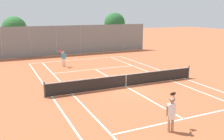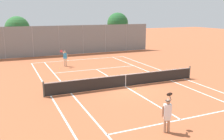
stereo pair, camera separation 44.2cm
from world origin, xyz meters
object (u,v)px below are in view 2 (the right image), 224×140
at_px(tennis_net, 126,80).
at_px(tree_behind_right, 117,24).
at_px(tree_behind_left, 18,29).
at_px(player_far_left, 65,57).
at_px(loose_tennis_ball_2, 132,64).
at_px(loose_tennis_ball_4, 136,89).
at_px(loose_tennis_ball_0, 60,68).
at_px(loose_tennis_ball_1, 54,65).
at_px(player_near_side, 167,113).
at_px(loose_tennis_ball_3, 128,70).

distance_m(tennis_net, tree_behind_right, 21.82).
height_order(tennis_net, tree_behind_left, tree_behind_left).
bearing_deg(player_far_left, tree_behind_right, 45.26).
relative_size(loose_tennis_ball_2, loose_tennis_ball_4, 1.00).
bearing_deg(loose_tennis_ball_2, tree_behind_left, 134.48).
bearing_deg(loose_tennis_ball_0, loose_tennis_ball_2, -7.44).
bearing_deg(tennis_net, loose_tennis_ball_2, 59.09).
bearing_deg(loose_tennis_ball_0, loose_tennis_ball_1, 95.41).
relative_size(loose_tennis_ball_2, tree_behind_left, 0.01).
xyz_separation_m(tennis_net, loose_tennis_ball_4, (0.38, -0.88, -0.48)).
bearing_deg(loose_tennis_ball_2, loose_tennis_ball_4, -115.83).
xyz_separation_m(loose_tennis_ball_2, loose_tennis_ball_4, (-3.83, -7.91, 0.00)).
height_order(player_near_side, tree_behind_left, tree_behind_left).
bearing_deg(tree_behind_left, tennis_net, -70.49).
bearing_deg(loose_tennis_ball_0, player_near_side, -83.52).
relative_size(tennis_net, player_far_left, 6.76).
distance_m(loose_tennis_ball_2, loose_tennis_ball_3, 2.95).
bearing_deg(tree_behind_left, loose_tennis_ball_4, -70.32).
relative_size(loose_tennis_ball_4, tree_behind_left, 0.01).
xyz_separation_m(loose_tennis_ball_0, loose_tennis_ball_1, (-0.20, 2.15, 0.00)).
height_order(loose_tennis_ball_4, tree_behind_left, tree_behind_left).
relative_size(loose_tennis_ball_0, tree_behind_left, 0.01).
bearing_deg(player_far_left, loose_tennis_ball_0, -130.90).
bearing_deg(player_near_side, loose_tennis_ball_2, 68.18).
bearing_deg(loose_tennis_ball_2, tennis_net, -120.91).
xyz_separation_m(loose_tennis_ball_0, loose_tennis_ball_4, (3.61, -8.89, 0.00)).
relative_size(loose_tennis_ball_1, loose_tennis_ball_2, 1.00).
relative_size(player_near_side, loose_tennis_ball_2, 26.88).
xyz_separation_m(tree_behind_left, tree_behind_right, (14.70, 2.18, 0.29)).
height_order(loose_tennis_ball_3, tree_behind_left, tree_behind_left).
bearing_deg(loose_tennis_ball_1, loose_tennis_ball_0, -84.59).
bearing_deg(tennis_net, tree_behind_right, 67.03).
distance_m(player_far_left, loose_tennis_ball_2, 6.99).
relative_size(player_near_side, loose_tennis_ball_4, 26.88).
distance_m(player_far_left, loose_tennis_ball_0, 1.47).
distance_m(loose_tennis_ball_2, loose_tennis_ball_4, 8.79).
relative_size(loose_tennis_ball_1, loose_tennis_ball_4, 1.00).
distance_m(loose_tennis_ball_0, tree_behind_right, 17.04).
xyz_separation_m(player_far_left, loose_tennis_ball_3, (5.05, -4.31, -0.89)).
height_order(loose_tennis_ball_1, tree_behind_left, tree_behind_left).
xyz_separation_m(player_far_left, loose_tennis_ball_1, (-0.97, 1.27, -0.89)).
xyz_separation_m(tennis_net, loose_tennis_ball_0, (-3.24, 8.00, -0.48)).
relative_size(player_near_side, tree_behind_left, 0.36).
relative_size(loose_tennis_ball_1, tree_behind_left, 0.01).
relative_size(loose_tennis_ball_3, tree_behind_left, 0.01).
relative_size(tennis_net, loose_tennis_ball_4, 181.82).
distance_m(loose_tennis_ball_0, tree_behind_left, 10.70).
bearing_deg(loose_tennis_ball_4, loose_tennis_ball_0, 112.13).
bearing_deg(loose_tennis_ball_1, player_far_left, -52.69).
height_order(loose_tennis_ball_2, tree_behind_right, tree_behind_right).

